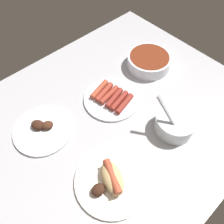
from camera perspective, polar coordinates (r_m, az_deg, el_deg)
name	(u,v)px	position (r cm, az deg, el deg)	size (l,w,h in cm)	color
ground_plane	(102,126)	(87.98, -2.39, -3.38)	(120.00, 90.00, 3.00)	#B2B2B7
plate_sausages	(112,98)	(92.43, -0.10, 3.45)	(21.90, 21.90, 3.21)	white
bowl_coleslaw	(175,123)	(85.47, 15.07, -2.54)	(14.29, 14.37, 15.72)	silver
plate_grilled_meat	(43,129)	(87.98, -16.41, -4.06)	(21.03, 21.03, 3.61)	white
plate_hotdog_assembled	(112,180)	(75.45, -0.10, -16.12)	(23.60, 23.60, 5.61)	white
bowl_chili	(149,61)	(105.49, 8.91, 12.14)	(18.70, 18.70, 5.49)	white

